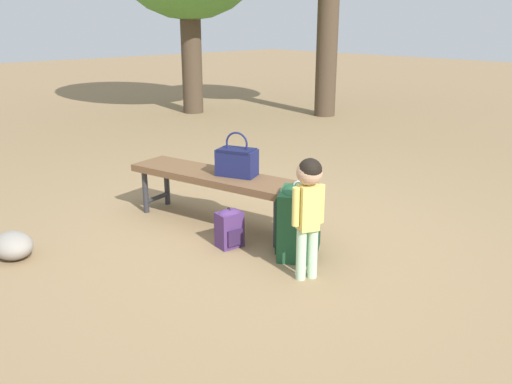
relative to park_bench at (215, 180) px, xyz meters
name	(u,v)px	position (x,y,z in m)	size (l,w,h in m)	color
ground_plane	(260,240)	(0.53, 0.02, -0.39)	(40.00, 40.00, 0.00)	#8C704C
park_bench	(215,180)	(0.00, 0.00, 0.00)	(1.65, 0.74, 0.45)	brown
handbag	(237,161)	(0.18, 0.09, 0.18)	(0.37, 0.29, 0.37)	#191E4C
child_standing	(309,200)	(1.23, -0.21, 0.17)	(0.17, 0.21, 0.84)	#B2D8B2
backpack_large	(298,219)	(0.93, 0.02, -0.10)	(0.41, 0.43, 0.58)	#1E4C2D
backpack_small	(229,227)	(0.46, -0.24, -0.23)	(0.19, 0.21, 0.32)	#4C2D66
trail_rock	(13,245)	(-0.47, -1.54, -0.30)	(0.35, 0.28, 0.20)	gray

